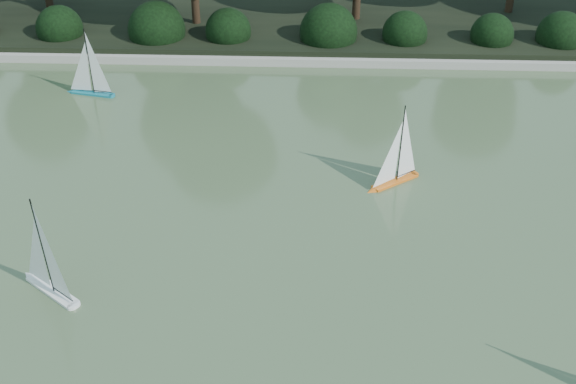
{
  "coord_description": "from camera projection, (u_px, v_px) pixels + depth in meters",
  "views": [
    {
      "loc": [
        0.01,
        -6.55,
        6.29
      ],
      "look_at": [
        -0.36,
        2.36,
        0.7
      ],
      "focal_mm": 45.0,
      "sensor_mm": 36.0,
      "label": 1
    }
  ],
  "objects": [
    {
      "name": "pond_coping",
      "position": [
        315.0,
        61.0,
        16.46
      ],
      "size": [
        40.0,
        0.35,
        0.18
      ],
      "primitive_type": "cube",
      "color": "gray",
      "rests_on": "ground"
    },
    {
      "name": "shrub_hedge",
      "position": [
        316.0,
        32.0,
        17.03
      ],
      "size": [
        29.1,
        1.1,
        1.1
      ],
      "color": "black",
      "rests_on": "ground"
    },
    {
      "name": "sailboat_teal",
      "position": [
        87.0,
        83.0,
        15.01
      ],
      "size": [
        1.12,
        0.41,
        1.53
      ],
      "color": "#136E80",
      "rests_on": "ground"
    },
    {
      "name": "far_bank",
      "position": [
        317.0,
        4.0,
        19.81
      ],
      "size": [
        40.0,
        8.0,
        0.3
      ],
      "primitive_type": "cube",
      "color": "black",
      "rests_on": "ground"
    },
    {
      "name": "sailboat_orange",
      "position": [
        392.0,
        172.0,
        11.94
      ],
      "size": [
        0.97,
        0.77,
        1.51
      ],
      "color": "orange",
      "rests_on": "ground"
    },
    {
      "name": "ground",
      "position": [
        309.0,
        342.0,
        8.89
      ],
      "size": [
        80.0,
        80.0,
        0.0
      ],
      "primitive_type": "plane",
      "color": "#415533",
      "rests_on": "ground"
    },
    {
      "name": "sailboat_white_a",
      "position": [
        45.0,
        274.0,
        9.61
      ],
      "size": [
        1.03,
        0.84,
        1.63
      ],
      "color": "white",
      "rests_on": "ground"
    }
  ]
}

